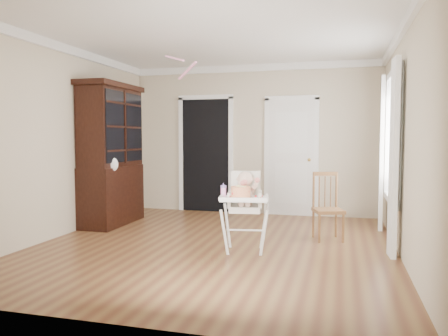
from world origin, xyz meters
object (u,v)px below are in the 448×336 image
(cake, at_px, (241,192))
(sippy_cup, at_px, (223,190))
(china_cabinet, at_px, (111,154))
(high_chair, at_px, (245,201))
(dining_chair, at_px, (328,208))

(cake, height_order, sippy_cup, sippy_cup)
(cake, distance_m, china_cabinet, 2.82)
(high_chair, xyz_separation_m, sippy_cup, (-0.23, -0.15, 0.15))
(china_cabinet, height_order, dining_chair, china_cabinet)
(sippy_cup, distance_m, dining_chair, 1.62)
(cake, relative_size, china_cabinet, 0.13)
(sippy_cup, bearing_deg, china_cabinet, 150.06)
(sippy_cup, relative_size, china_cabinet, 0.07)
(china_cabinet, bearing_deg, high_chair, -24.66)
(sippy_cup, xyz_separation_m, china_cabinet, (-2.20, 1.27, 0.36))
(high_chair, bearing_deg, china_cabinet, 145.56)
(sippy_cup, height_order, dining_chair, dining_chair)
(cake, bearing_deg, sippy_cup, 156.74)
(high_chair, height_order, sippy_cup, high_chair)
(high_chair, relative_size, china_cabinet, 0.45)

